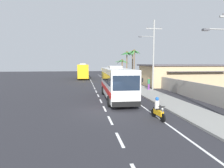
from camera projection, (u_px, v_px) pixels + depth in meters
The scene contains 15 objects.
ground_plane at pixel (105, 110), 16.12m from camera, with size 160.00×160.00×0.00m, color #28282D.
sidewalk_kerb at pixel (144, 91), 26.98m from camera, with size 3.20×90.00×0.14m, color gray.
lane_markings at pixel (107, 88), 30.85m from camera, with size 3.75×71.00×0.01m.
boundary_wall at pixel (158, 82), 31.40m from camera, with size 0.24×60.00×1.87m, color #9E998E.
coach_bus_foreground at pixel (116, 82), 21.01m from camera, with size 3.14×11.02×3.69m.
coach_bus_far_lane at pixel (83, 71), 49.08m from camera, with size 3.04×11.77×3.92m.
motorcycle_beside_bus at pixel (121, 85), 29.77m from camera, with size 0.56×1.96×1.56m.
motorcycle_trailing at pixel (158, 110), 13.47m from camera, with size 0.56×1.96×1.59m.
pedestrian_near_kerb at pixel (149, 83), 27.68m from camera, with size 0.36×0.36×1.76m.
utility_pole_mid at pixel (153, 53), 28.43m from camera, with size 3.62×0.24×10.39m.
palm_nearest at pixel (134, 57), 44.52m from camera, with size 3.13×2.94×7.23m.
palm_second at pixel (122, 65), 49.22m from camera, with size 3.87×3.83×5.06m.
palm_third at pixel (127, 59), 41.64m from camera, with size 2.80×2.89×6.65m.
palm_fourth at pixel (133, 58), 48.23m from camera, with size 3.31×3.20×7.27m.
roadside_building at pixel (183, 75), 34.41m from camera, with size 15.28×8.57×3.78m.
Camera 1 is at (-1.88, -15.67, 4.01)m, focal length 30.19 mm.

